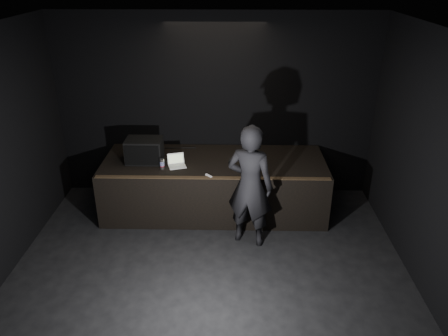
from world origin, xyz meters
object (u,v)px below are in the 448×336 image
(stage_riser, at_px, (214,185))
(beer_can, at_px, (162,164))
(laptop, at_px, (177,163))
(person, at_px, (250,186))
(stage_monitor, at_px, (144,150))

(stage_riser, height_order, beer_can, beer_can)
(stage_riser, relative_size, laptop, 11.20)
(person, bearing_deg, stage_monitor, -7.89)
(stage_riser, distance_m, stage_monitor, 1.43)
(stage_monitor, distance_m, laptop, 0.63)
(stage_monitor, bearing_deg, laptop, -15.73)
(stage_riser, xyz_separation_m, person, (0.61, -1.04, 0.53))
(stage_riser, xyz_separation_m, laptop, (-0.65, -0.24, 0.55))
(stage_monitor, bearing_deg, person, -27.47)
(stage_monitor, relative_size, beer_can, 3.47)
(stage_monitor, height_order, laptop, stage_monitor)
(stage_monitor, height_order, person, person)
(stage_riser, xyz_separation_m, beer_can, (-0.88, -0.37, 0.59))
(stage_riser, relative_size, stage_monitor, 6.28)
(person, bearing_deg, beer_can, -4.36)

